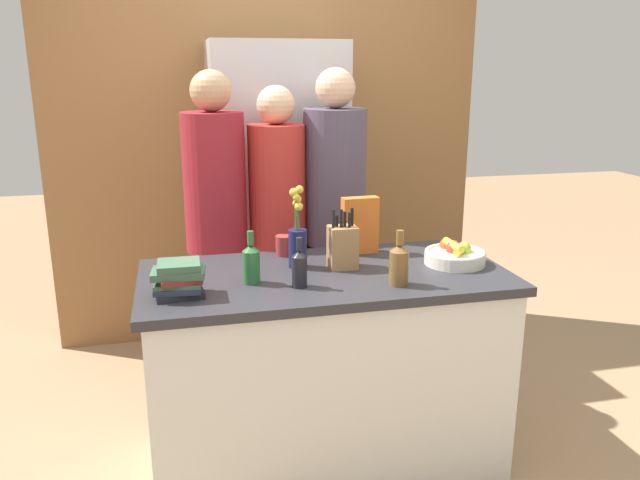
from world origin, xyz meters
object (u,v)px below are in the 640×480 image
object	(u,v)px
refrigerator	(277,204)
person_in_blue	(278,225)
bottle_wine	(251,263)
person_in_red_tee	(335,215)
coffee_mug	(284,246)
person_at_sink	(217,221)
flower_vase	(298,239)
book_stack	(179,279)
bottle_oil	(399,264)
fruit_bowl	(455,255)
cereal_box	(360,225)
knife_block	(343,246)
bottle_vinegar	(299,268)

from	to	relation	value
refrigerator	person_in_blue	world-z (taller)	refrigerator
bottle_wine	person_in_red_tee	world-z (taller)	person_in_red_tee
coffee_mug	person_at_sink	bearing A→B (deg)	127.36
flower_vase	book_stack	size ratio (longest dim) A/B	1.73
person_at_sink	person_in_blue	distance (m)	0.32
flower_vase	bottle_oil	xyz separation A→B (m)	(0.35, -0.32, -0.04)
fruit_bowl	cereal_box	xyz separation A→B (m)	(-0.37, 0.26, 0.09)
flower_vase	knife_block	bearing A→B (deg)	-15.93
fruit_bowl	knife_block	world-z (taller)	knife_block
fruit_bowl	person_in_red_tee	bearing A→B (deg)	119.63
bottle_vinegar	coffee_mug	bearing A→B (deg)	87.71
refrigerator	book_stack	world-z (taller)	refrigerator
refrigerator	book_stack	bearing A→B (deg)	-113.94
bottle_vinegar	person_in_blue	distance (m)	0.84
knife_block	person_at_sink	bearing A→B (deg)	129.02
fruit_bowl	cereal_box	size ratio (longest dim) A/B	1.01
bottle_wine	person_in_blue	bearing A→B (deg)	72.55
person_at_sink	person_in_red_tee	bearing A→B (deg)	-14.75
bottle_vinegar	person_in_blue	size ratio (longest dim) A/B	0.12
bottle_oil	book_stack	bearing A→B (deg)	175.71
bottle_wine	person_in_red_tee	bearing A→B (deg)	53.61
fruit_bowl	cereal_box	world-z (taller)	cereal_box
cereal_box	bottle_wine	bearing A→B (deg)	-150.19
coffee_mug	bottle_vinegar	distance (m)	0.45
book_stack	person_in_blue	bearing A→B (deg)	57.94
fruit_bowl	bottle_vinegar	world-z (taller)	bottle_vinegar
book_stack	person_in_red_tee	distance (m)	1.17
person_at_sink	cereal_box	bearing A→B (deg)	-47.54
bottle_vinegar	bottle_wine	xyz separation A→B (m)	(-0.18, 0.09, 0.01)
bottle_wine	person_at_sink	world-z (taller)	person_at_sink
refrigerator	flower_vase	distance (m)	1.11
book_stack	bottle_oil	distance (m)	0.87
bottle_wine	knife_block	bearing A→B (deg)	15.12
cereal_box	person_at_sink	xyz separation A→B (m)	(-0.64, 0.41, -0.04)
knife_block	coffee_mug	world-z (taller)	knife_block
book_stack	knife_block	bearing A→B (deg)	16.17
cereal_box	bottle_wine	size ratio (longest dim) A/B	1.22
cereal_box	coffee_mug	xyz separation A→B (m)	(-0.36, 0.04, -0.09)
person_in_red_tee	fruit_bowl	bearing A→B (deg)	-86.32
book_stack	person_at_sink	xyz separation A→B (m)	(0.20, 0.82, 0.02)
knife_block	person_in_red_tee	size ratio (longest dim) A/B	0.15
book_stack	bottle_wine	distance (m)	0.30
bottle_vinegar	person_at_sink	xyz separation A→B (m)	(-0.27, 0.82, 0.01)
fruit_bowl	bottle_wine	world-z (taller)	bottle_wine
refrigerator	cereal_box	world-z (taller)	refrigerator
bottle_oil	person_in_blue	size ratio (longest dim) A/B	0.14
refrigerator	knife_block	bearing A→B (deg)	-85.13
knife_block	bottle_vinegar	size ratio (longest dim) A/B	1.30
bottle_oil	person_in_red_tee	distance (m)	0.89
person_at_sink	person_in_red_tee	world-z (taller)	person_in_red_tee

